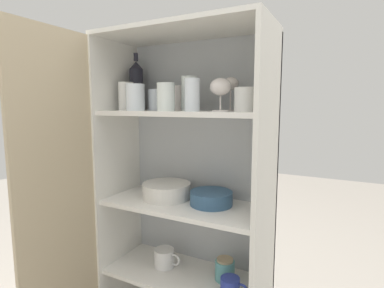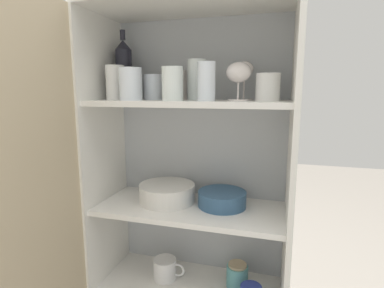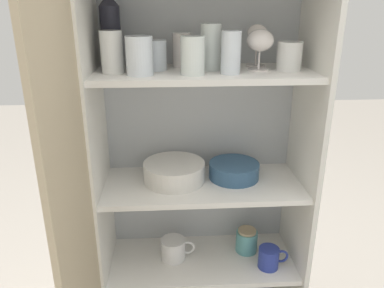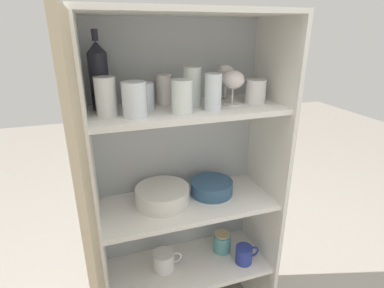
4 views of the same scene
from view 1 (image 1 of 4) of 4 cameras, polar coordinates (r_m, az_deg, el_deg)
cupboard_back_panel at (r=1.50m, az=1.43°, el=-8.69°), size 0.75×0.02×1.42m
cupboard_side_left at (r=1.56m, az=-13.55°, el=-8.19°), size 0.02×0.34×1.42m
cupboard_side_right at (r=1.23m, az=13.77°, el=-12.49°), size 0.02×0.34×1.42m
cupboard_top_panel at (r=1.33m, az=-1.77°, el=20.68°), size 0.75×0.34×0.02m
shelf_board_lower at (r=1.51m, az=-1.59°, el=-23.74°), size 0.71×0.31×0.02m
shelf_board_middle at (r=1.37m, az=-1.64°, el=-11.52°), size 0.71×0.31×0.02m
shelf_board_upper at (r=1.29m, az=-1.71°, el=5.87°), size 0.71×0.31×0.02m
cupboard_door at (r=1.33m, az=-24.14°, el=-11.35°), size 0.02×0.37×1.42m
tumbler_glass_0 at (r=1.40m, az=-2.55°, el=8.71°), size 0.06×0.06×0.11m
tumbler_glass_1 at (r=1.30m, az=-0.55°, el=9.56°), size 0.07×0.07×0.15m
tumbler_glass_2 at (r=1.20m, az=0.04°, el=9.33°), size 0.06×0.06×0.13m
tumbler_glass_3 at (r=1.26m, az=-5.00°, el=8.90°), size 0.07×0.07×0.12m
tumbler_glass_4 at (r=1.44m, az=-12.44°, el=8.84°), size 0.07×0.07×0.13m
tumbler_glass_5 at (r=1.40m, az=-6.93°, el=8.31°), size 0.07×0.07×0.10m
tumbler_glass_6 at (r=1.35m, az=-10.74°, el=8.71°), size 0.08×0.08×0.12m
tumbler_glass_7 at (r=1.17m, az=10.01°, el=8.34°), size 0.08×0.08×0.09m
wine_glass_0 at (r=1.29m, az=7.37°, el=10.85°), size 0.07×0.07×0.14m
wine_glass_1 at (r=1.21m, az=5.45°, el=10.56°), size 0.09×0.09×0.13m
wine_bottle at (r=1.53m, az=-10.53°, el=10.90°), size 0.07×0.07×0.28m
plate_stack_white at (r=1.42m, az=-4.86°, el=-8.83°), size 0.23×0.23×0.07m
mixing_bowl_large at (r=1.33m, az=3.67°, el=-10.12°), size 0.19×0.19×0.06m
coffee_mug_primary at (r=1.54m, az=-5.24°, el=-20.78°), size 0.13×0.10×0.09m
coffee_mug_extra_1 at (r=1.34m, az=7.36°, el=-25.54°), size 0.12×0.08×0.08m
storage_jar at (r=1.45m, az=6.28°, el=-22.67°), size 0.09×0.09×0.10m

